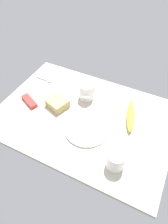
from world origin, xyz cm
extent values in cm
cube|color=#BCB29E|center=(0.00, 0.00, 1.00)|extent=(90.00, 64.00, 2.00)
cylinder|color=white|center=(5.16, -7.43, 2.60)|extent=(21.65, 21.65, 1.20)
cylinder|color=white|center=(-4.99, 13.33, 6.68)|extent=(8.32, 8.32, 9.37)
cylinder|color=black|center=(-4.99, 13.33, 10.87)|extent=(7.32, 7.32, 0.40)
cylinder|color=white|center=(-3.23, 7.95, 7.15)|extent=(3.93, 2.31, 1.20)
cylinder|color=white|center=(24.20, -19.22, 6.25)|extent=(7.78, 7.78, 8.51)
cylinder|color=brown|center=(24.20, -19.22, 10.01)|extent=(6.85, 6.85, 0.40)
cylinder|color=white|center=(23.85, -13.94, 6.68)|extent=(3.57, 1.43, 1.20)
cube|color=tan|center=(-15.92, 0.38, 2.80)|extent=(12.49, 11.85, 1.60)
cube|color=#8CB24C|center=(-15.92, 0.38, 4.20)|extent=(12.49, 11.85, 1.20)
cube|color=tan|center=(-15.92, 0.38, 5.60)|extent=(12.49, 11.85, 1.60)
ellipsoid|color=yellow|center=(21.95, 8.99, 3.86)|extent=(9.25, 20.98, 3.71)
cube|color=#4C3819|center=(19.25, 18.47, 3.86)|extent=(1.20, 1.20, 1.20)
ellipsoid|color=silver|center=(-31.38, 15.47, 2.40)|extent=(3.61, 2.41, 0.80)
cylinder|color=silver|center=(-37.27, 15.49, 2.35)|extent=(8.19, 0.73, 0.70)
cube|color=red|center=(-31.32, -4.58, 3.00)|extent=(11.93, 8.36, 2.00)
cube|color=white|center=(-16.02, -18.86, 2.15)|extent=(16.41, 16.41, 0.30)
camera|label=1|loc=(31.58, -63.05, 81.91)|focal=32.88mm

